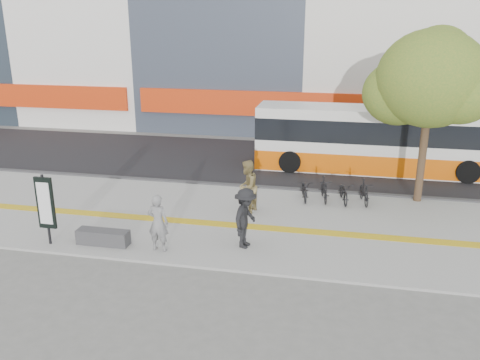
% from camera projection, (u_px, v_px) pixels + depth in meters
% --- Properties ---
extents(ground, '(120.00, 120.00, 0.00)m').
position_uv_depth(ground, '(198.00, 237.00, 15.71)').
color(ground, '#62615D').
rests_on(ground, ground).
extents(sidewalk, '(40.00, 7.00, 0.08)m').
position_uv_depth(sidewalk, '(210.00, 218.00, 17.09)').
color(sidewalk, gray).
rests_on(sidewalk, ground).
extents(tactile_strip, '(40.00, 0.45, 0.01)m').
position_uv_depth(tactile_strip, '(206.00, 223.00, 16.62)').
color(tactile_strip, gold).
rests_on(tactile_strip, sidewalk).
extents(street, '(40.00, 8.00, 0.06)m').
position_uv_depth(street, '(250.00, 161.00, 24.08)').
color(street, black).
rests_on(street, ground).
extents(curb, '(40.00, 0.25, 0.14)m').
position_uv_depth(curb, '(232.00, 186.00, 20.34)').
color(curb, '#313133').
rests_on(curb, ground).
extents(bench, '(1.60, 0.45, 0.45)m').
position_uv_depth(bench, '(103.00, 237.00, 15.00)').
color(bench, '#313133').
rests_on(bench, sidewalk).
extents(signboard, '(0.55, 0.10, 2.20)m').
position_uv_depth(signboard, '(45.00, 204.00, 14.70)').
color(signboard, black).
rests_on(signboard, sidewalk).
extents(street_tree, '(4.40, 3.80, 6.31)m').
position_uv_depth(street_tree, '(430.00, 81.00, 17.42)').
color(street_tree, '#3E2D1C').
rests_on(street_tree, sidewalk).
extents(bus, '(10.59, 2.51, 2.82)m').
position_uv_depth(bus, '(376.00, 141.00, 22.08)').
color(bus, silver).
rests_on(bus, street).
extents(bicycle_row, '(2.89, 1.57, 0.88)m').
position_uv_depth(bicycle_row, '(333.00, 190.00, 18.49)').
color(bicycle_row, black).
rests_on(bicycle_row, sidewalk).
extents(seated_woman, '(0.66, 0.46, 1.73)m').
position_uv_depth(seated_woman, '(158.00, 223.00, 14.42)').
color(seated_woman, black).
rests_on(seated_woman, sidewalk).
extents(pedestrian_tan, '(0.92, 1.07, 1.89)m').
position_uv_depth(pedestrian_tan, '(247.00, 187.00, 17.25)').
color(pedestrian_tan, olive).
rests_on(pedestrian_tan, sidewalk).
extents(pedestrian_dark, '(0.90, 1.29, 1.83)m').
position_uv_depth(pedestrian_dark, '(246.00, 218.00, 14.63)').
color(pedestrian_dark, black).
rests_on(pedestrian_dark, sidewalk).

